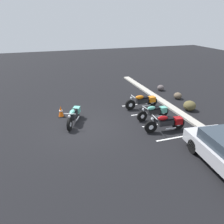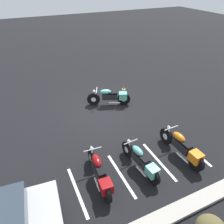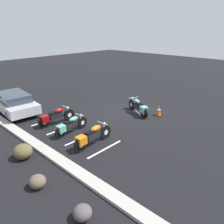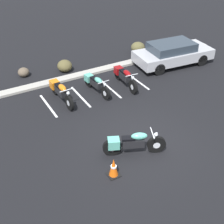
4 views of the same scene
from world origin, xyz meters
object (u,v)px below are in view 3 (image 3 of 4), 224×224
(car_silver, at_px, (14,102))
(landscape_rock_0, at_px, (82,213))
(parked_bike_1, at_px, (70,125))
(parked_bike_2, at_px, (55,117))
(landscape_rock_1, at_px, (37,182))
(traffic_cone, at_px, (159,111))
(motorcycle_teal_featured, at_px, (139,107))
(landscape_rock_2, at_px, (23,151))
(parked_bike_0, at_px, (92,136))

(car_silver, distance_m, landscape_rock_0, 10.10)
(parked_bike_1, distance_m, landscape_rock_0, 5.61)
(parked_bike_2, height_order, landscape_rock_0, parked_bike_2)
(landscape_rock_1, xyz_separation_m, traffic_cone, (0.48, -8.51, 0.09))
(landscape_rock_0, bearing_deg, motorcycle_teal_featured, -64.19)
(car_silver, height_order, landscape_rock_2, car_silver)
(motorcycle_teal_featured, relative_size, parked_bike_2, 0.94)
(motorcycle_teal_featured, xyz_separation_m, parked_bike_1, (0.96, 4.60, -0.03))
(parked_bike_2, xyz_separation_m, landscape_rock_0, (-6.21, 3.19, -0.25))
(traffic_cone, bearing_deg, parked_bike_1, 68.69)
(landscape_rock_1, distance_m, traffic_cone, 8.52)
(traffic_cone, bearing_deg, motorcycle_teal_featured, 30.06)
(parked_bike_2, bearing_deg, parked_bike_0, -89.22)
(parked_bike_0, bearing_deg, motorcycle_teal_featured, 7.24)
(motorcycle_teal_featured, relative_size, parked_bike_0, 0.92)
(parked_bike_1, relative_size, landscape_rock_2, 2.72)
(parked_bike_1, height_order, landscape_rock_2, parked_bike_1)
(motorcycle_teal_featured, distance_m, parked_bike_0, 4.75)
(landscape_rock_0, bearing_deg, car_silver, -14.23)
(parked_bike_2, bearing_deg, car_silver, 105.39)
(landscape_rock_0, bearing_deg, traffic_cone, -72.42)
(landscape_rock_1, bearing_deg, traffic_cone, -86.76)
(parked_bike_2, distance_m, landscape_rock_2, 3.48)
(parked_bike_1, bearing_deg, landscape_rock_2, -176.57)
(landscape_rock_1, height_order, landscape_rock_2, landscape_rock_2)
(parked_bike_0, distance_m, parked_bike_2, 3.28)
(motorcycle_teal_featured, bearing_deg, parked_bike_1, 102.45)
(landscape_rock_0, bearing_deg, parked_bike_1, -33.43)
(parked_bike_2, bearing_deg, traffic_cone, -30.78)
(parked_bike_2, relative_size, car_silver, 0.51)
(parked_bike_1, relative_size, traffic_cone, 3.06)
(landscape_rock_1, bearing_deg, landscape_rock_2, -13.92)
(motorcycle_teal_featured, xyz_separation_m, traffic_cone, (-1.08, -0.63, -0.15))
(landscape_rock_2, bearing_deg, car_silver, -21.27)
(car_silver, xyz_separation_m, landscape_rock_1, (-7.62, 2.67, -0.44))
(car_silver, bearing_deg, traffic_cone, -135.44)
(landscape_rock_0, xyz_separation_m, traffic_cone, (2.63, -8.32, 0.10))
(parked_bike_2, bearing_deg, landscape_rock_0, -113.10)
(landscape_rock_0, distance_m, landscape_rock_1, 2.16)
(motorcycle_teal_featured, distance_m, landscape_rock_2, 7.38)
(motorcycle_teal_featured, distance_m, traffic_cone, 1.26)
(parked_bike_0, bearing_deg, parked_bike_2, 84.39)
(car_silver, bearing_deg, landscape_rock_2, 164.03)
(parked_bike_0, relative_size, traffic_cone, 3.33)
(parked_bike_2, relative_size, landscape_rock_1, 3.89)
(parked_bike_0, relative_size, landscape_rock_0, 4.14)
(parked_bike_0, height_order, landscape_rock_0, parked_bike_0)
(car_silver, relative_size, landscape_rock_2, 5.70)
(parked_bike_1, xyz_separation_m, parked_bike_2, (1.53, -0.11, 0.03))
(landscape_rock_1, bearing_deg, motorcycle_teal_featured, -78.76)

